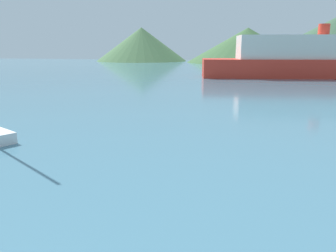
# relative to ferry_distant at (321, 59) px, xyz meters

# --- Properties ---
(ferry_distant) EXTENTS (35.83, 12.92, 7.81)m
(ferry_distant) POSITION_rel_ferry_distant_xyz_m (0.00, 0.00, 0.00)
(ferry_distant) COLOR red
(ferry_distant) RESTS_ON ground_plane
(hill_west) EXTENTS (30.42, 30.42, 11.05)m
(hill_west) POSITION_rel_ferry_distant_xyz_m (-46.82, 54.02, 2.80)
(hill_west) COLOR #476B42
(hill_west) RESTS_ON ground_plane
(hill_central) EXTENTS (36.54, 36.54, 10.27)m
(hill_central) POSITION_rel_ferry_distant_xyz_m (-11.88, 50.79, 2.41)
(hill_central) COLOR #3D6038
(hill_central) RESTS_ON ground_plane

